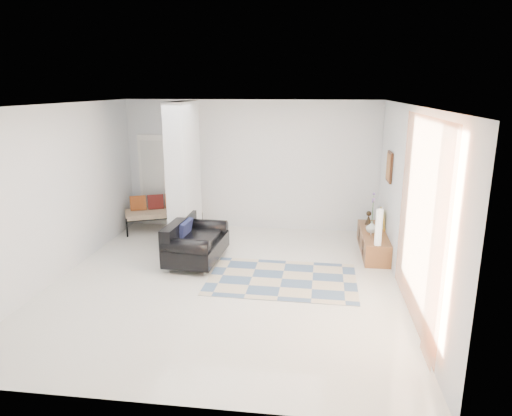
# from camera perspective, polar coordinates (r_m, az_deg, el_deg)

# --- Properties ---
(floor) EXTENTS (6.00, 6.00, 0.00)m
(floor) POSITION_cam_1_polar(r_m,az_deg,el_deg) (7.51, -3.80, -9.14)
(floor) COLOR silver
(floor) RESTS_ON ground
(ceiling) EXTENTS (6.00, 6.00, 0.00)m
(ceiling) POSITION_cam_1_polar(r_m,az_deg,el_deg) (6.86, -4.21, 12.75)
(ceiling) COLOR white
(ceiling) RESTS_ON wall_back
(wall_back) EXTENTS (6.00, 0.00, 6.00)m
(wall_back) POSITION_cam_1_polar(r_m,az_deg,el_deg) (9.95, -0.61, 5.33)
(wall_back) COLOR silver
(wall_back) RESTS_ON ground
(wall_front) EXTENTS (6.00, 0.00, 6.00)m
(wall_front) POSITION_cam_1_polar(r_m,az_deg,el_deg) (4.29, -11.90, -8.05)
(wall_front) COLOR silver
(wall_front) RESTS_ON ground
(wall_left) EXTENTS (0.00, 6.00, 6.00)m
(wall_left) POSITION_cam_1_polar(r_m,az_deg,el_deg) (8.05, -23.57, 1.79)
(wall_left) COLOR silver
(wall_left) RESTS_ON ground
(wall_right) EXTENTS (0.00, 6.00, 6.00)m
(wall_right) POSITION_cam_1_polar(r_m,az_deg,el_deg) (7.06, 18.47, 0.58)
(wall_right) COLOR silver
(wall_right) RESTS_ON ground
(partition_column) EXTENTS (0.35, 1.20, 2.80)m
(partition_column) POSITION_cam_1_polar(r_m,az_deg,el_deg) (8.83, -8.99, 3.92)
(partition_column) COLOR silver
(partition_column) RESTS_ON floor
(hallway_door) EXTENTS (0.85, 0.06, 2.04)m
(hallway_door) POSITION_cam_1_polar(r_m,az_deg,el_deg) (10.48, -12.11, 3.37)
(hallway_door) COLOR white
(hallway_door) RESTS_ON floor
(curtain) EXTENTS (0.00, 2.55, 2.55)m
(curtain) POSITION_cam_1_polar(r_m,az_deg,el_deg) (5.94, 19.77, -1.64)
(curtain) COLOR #FF8443
(curtain) RESTS_ON wall_right
(wall_art) EXTENTS (0.04, 0.45, 0.55)m
(wall_art) POSITION_cam_1_polar(r_m,az_deg,el_deg) (8.64, 16.35, 4.95)
(wall_art) COLOR #3E1F10
(wall_art) RESTS_ON wall_right
(media_console) EXTENTS (0.45, 1.68, 0.80)m
(media_console) POSITION_cam_1_polar(r_m,az_deg,el_deg) (8.97, 14.42, -4.12)
(media_console) COLOR brown
(media_console) RESTS_ON floor
(loveseat) EXTENTS (0.93, 1.49, 0.76)m
(loveseat) POSITION_cam_1_polar(r_m,az_deg,el_deg) (8.26, -7.80, -4.26)
(loveseat) COLOR silver
(loveseat) RESTS_ON floor
(daybed) EXTENTS (1.75, 1.29, 0.77)m
(daybed) POSITION_cam_1_polar(r_m,az_deg,el_deg) (10.25, -11.70, -0.31)
(daybed) COLOR black
(daybed) RESTS_ON floor
(area_rug) EXTENTS (2.44, 1.65, 0.01)m
(area_rug) POSITION_cam_1_polar(r_m,az_deg,el_deg) (7.57, 3.27, -8.84)
(area_rug) COLOR #C0B093
(area_rug) RESTS_ON floor
(cylinder_lamp) EXTENTS (0.12, 0.12, 0.64)m
(cylinder_lamp) POSITION_cam_1_polar(r_m,az_deg,el_deg) (8.12, 15.10, -2.35)
(cylinder_lamp) COLOR beige
(cylinder_lamp) RESTS_ON media_console
(bronze_figurine) EXTENTS (0.15, 0.15, 0.27)m
(bronze_figurine) POSITION_cam_1_polar(r_m,az_deg,el_deg) (9.33, 13.89, -1.21)
(bronze_figurine) COLOR black
(bronze_figurine) RESTS_ON media_console
(vase) EXTENTS (0.24, 0.24, 0.22)m
(vase) POSITION_cam_1_polar(r_m,az_deg,el_deg) (8.83, 14.25, -2.32)
(vase) COLOR white
(vase) RESTS_ON media_console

